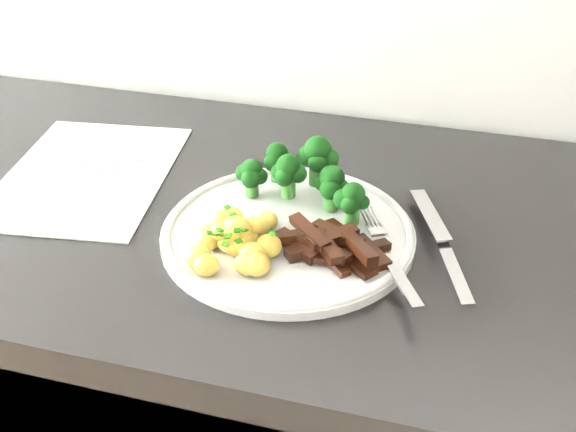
# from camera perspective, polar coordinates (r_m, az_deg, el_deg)

# --- Properties ---
(recipe_paper) EXTENTS (0.25, 0.32, 0.00)m
(recipe_paper) POSITION_cam_1_polar(r_m,az_deg,el_deg) (0.99, -15.43, 3.19)
(recipe_paper) COLOR white
(recipe_paper) RESTS_ON counter
(plate) EXTENTS (0.29, 0.29, 0.02)m
(plate) POSITION_cam_1_polar(r_m,az_deg,el_deg) (0.83, -0.00, -1.26)
(plate) COLOR white
(plate) RESTS_ON counter
(broccoli) EXTENTS (0.17, 0.11, 0.07)m
(broccoli) POSITION_cam_1_polar(r_m,az_deg,el_deg) (0.86, 1.40, 3.38)
(broccoli) COLOR #2F6A24
(broccoli) RESTS_ON plate
(potatoes) EXTENTS (0.10, 0.12, 0.04)m
(potatoes) POSITION_cam_1_polar(r_m,az_deg,el_deg) (0.79, -4.12, -1.83)
(potatoes) COLOR #F7D155
(potatoes) RESTS_ON plate
(beef_strips) EXTENTS (0.14, 0.10, 0.03)m
(beef_strips) POSITION_cam_1_polar(r_m,az_deg,el_deg) (0.79, 3.59, -2.35)
(beef_strips) COLOR black
(beef_strips) RESTS_ON plate
(fork) EXTENTS (0.10, 0.18, 0.02)m
(fork) POSITION_cam_1_polar(r_m,az_deg,el_deg) (0.78, 7.99, -3.32)
(fork) COLOR #BBBABF
(fork) RESTS_ON plate
(knife) EXTENTS (0.09, 0.21, 0.02)m
(knife) POSITION_cam_1_polar(r_m,az_deg,el_deg) (0.81, 12.32, -3.09)
(knife) COLOR #BBBABF
(knife) RESTS_ON plate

